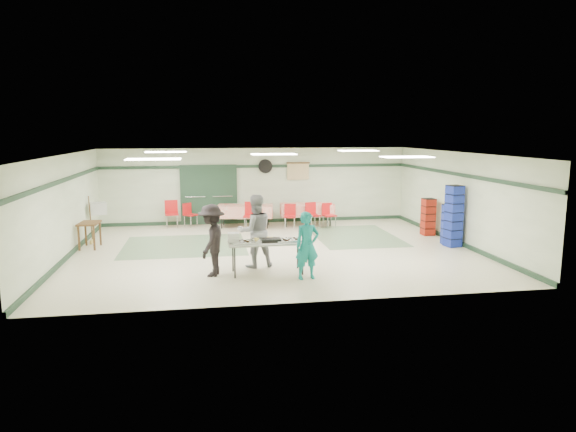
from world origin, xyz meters
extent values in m
plane|color=beige|center=(0.00, 0.00, 0.00)|extent=(11.00, 11.00, 0.00)
plane|color=white|center=(0.00, 0.00, 2.70)|extent=(11.00, 11.00, 0.00)
plane|color=silver|center=(0.00, 4.50, 1.35)|extent=(11.00, 0.00, 11.00)
plane|color=silver|center=(0.00, -4.50, 1.35)|extent=(11.00, 0.00, 11.00)
plane|color=silver|center=(-5.50, 0.00, 1.35)|extent=(0.00, 9.00, 9.00)
plane|color=silver|center=(5.50, 0.00, 1.35)|extent=(0.00, 9.00, 9.00)
cube|color=#1E3726|center=(0.00, 4.47, 2.05)|extent=(11.00, 0.06, 0.10)
cube|color=#1E3726|center=(0.00, 4.47, 0.06)|extent=(11.00, 0.06, 0.12)
cube|color=#1E3726|center=(-5.47, 0.00, 2.05)|extent=(0.06, 9.00, 0.10)
cube|color=#1E3726|center=(-5.47, 0.00, 0.06)|extent=(0.06, 9.00, 0.12)
cube|color=#1E3726|center=(5.47, 0.00, 2.05)|extent=(0.06, 9.00, 0.10)
cube|color=#1E3726|center=(5.47, 0.00, 0.06)|extent=(0.06, 9.00, 0.12)
cube|color=slate|center=(-2.50, 1.00, 0.00)|extent=(3.50, 3.00, 0.01)
cube|color=slate|center=(2.80, 1.50, 0.00)|extent=(2.50, 3.50, 0.01)
cube|color=gray|center=(-2.20, 4.44, 1.05)|extent=(0.90, 0.06, 2.10)
cube|color=gray|center=(-1.25, 4.44, 1.05)|extent=(0.90, 0.06, 2.10)
cube|color=#1E3726|center=(-1.73, 4.42, 1.05)|extent=(2.00, 0.03, 2.15)
cylinder|color=black|center=(0.30, 4.44, 2.05)|extent=(0.50, 0.10, 0.50)
cube|color=#CDBB80|center=(1.50, 4.44, 1.85)|extent=(0.80, 0.02, 0.60)
cube|color=beige|center=(-0.47, -2.30, 0.74)|extent=(1.83, 0.77, 0.04)
cylinder|color=black|center=(-1.25, -2.61, 0.36)|extent=(0.04, 0.04, 0.72)
cylinder|color=black|center=(0.32, -2.58, 0.36)|extent=(0.04, 0.04, 0.72)
cylinder|color=black|center=(-1.27, -2.02, 0.36)|extent=(0.04, 0.04, 0.72)
cylinder|color=black|center=(0.30, -1.99, 0.36)|extent=(0.04, 0.04, 0.72)
cube|color=silver|center=(0.02, -2.34, 0.77)|extent=(0.58, 0.45, 0.02)
cube|color=silver|center=(-0.53, -2.22, 0.77)|extent=(0.59, 0.45, 0.02)
cube|color=silver|center=(-1.02, -2.37, 0.77)|extent=(0.59, 0.45, 0.02)
cube|color=black|center=(-0.40, -2.34, 0.80)|extent=(0.46, 0.29, 0.08)
cube|color=white|center=(-1.26, -2.29, 0.87)|extent=(0.25, 0.23, 0.23)
imported|color=teal|center=(0.36, -2.89, 0.77)|extent=(0.61, 0.45, 1.53)
imported|color=gray|center=(-0.69, -1.67, 0.90)|extent=(0.98, 0.83, 1.79)
imported|color=black|center=(-1.75, -2.28, 0.83)|extent=(0.90, 1.20, 1.66)
cube|color=red|center=(1.69, 3.67, 0.74)|extent=(1.92, 0.95, 0.05)
cube|color=red|center=(1.69, 3.67, 0.55)|extent=(1.92, 0.97, 0.40)
cylinder|color=black|center=(0.89, 3.42, 0.36)|extent=(0.04, 0.04, 0.72)
cylinder|color=black|center=(2.44, 3.30, 0.36)|extent=(0.04, 0.04, 0.72)
cylinder|color=black|center=(0.94, 4.04, 0.36)|extent=(0.04, 0.04, 0.72)
cylinder|color=black|center=(2.48, 3.92, 0.36)|extent=(0.04, 0.04, 0.72)
cube|color=red|center=(-0.51, 3.67, 0.74)|extent=(2.00, 1.11, 0.05)
cube|color=red|center=(-0.51, 3.67, 0.55)|extent=(2.00, 1.14, 0.40)
cylinder|color=black|center=(-1.34, 3.49, 0.36)|extent=(0.04, 0.04, 0.72)
cylinder|color=black|center=(0.21, 3.23, 0.36)|extent=(0.04, 0.04, 0.72)
cylinder|color=black|center=(-1.24, 4.11, 0.36)|extent=(0.04, 0.04, 0.72)
cylinder|color=black|center=(0.32, 3.85, 0.36)|extent=(0.04, 0.04, 0.72)
cube|color=red|center=(1.77, 3.02, 0.45)|extent=(0.51, 0.51, 0.04)
cube|color=red|center=(1.71, 3.19, 0.68)|extent=(0.40, 0.16, 0.41)
cylinder|color=silver|center=(1.66, 2.81, 0.22)|extent=(0.02, 0.02, 0.43)
cylinder|color=silver|center=(1.97, 2.91, 0.22)|extent=(0.02, 0.02, 0.43)
cylinder|color=silver|center=(1.56, 3.13, 0.22)|extent=(0.02, 0.02, 0.43)
cylinder|color=silver|center=(1.87, 3.22, 0.22)|extent=(0.02, 0.02, 0.43)
cube|color=red|center=(0.96, 3.02, 0.43)|extent=(0.47, 0.47, 0.04)
cube|color=red|center=(0.99, 3.19, 0.65)|extent=(0.39, 0.12, 0.39)
cylinder|color=silver|center=(0.77, 2.90, 0.21)|extent=(0.02, 0.02, 0.41)
cylinder|color=silver|center=(1.08, 2.83, 0.21)|extent=(0.02, 0.02, 0.41)
cylinder|color=silver|center=(0.84, 3.21, 0.21)|extent=(0.02, 0.02, 0.41)
cylinder|color=silver|center=(1.14, 3.14, 0.21)|extent=(0.02, 0.02, 0.41)
cube|color=red|center=(2.34, 3.02, 0.43)|extent=(0.49, 0.49, 0.04)
cube|color=red|center=(2.29, 3.19, 0.65)|extent=(0.39, 0.15, 0.39)
cylinder|color=silver|center=(2.23, 2.82, 0.21)|extent=(0.02, 0.02, 0.41)
cylinder|color=silver|center=(2.53, 2.91, 0.21)|extent=(0.02, 0.02, 0.41)
cylinder|color=silver|center=(2.15, 3.13, 0.21)|extent=(0.02, 0.02, 0.41)
cylinder|color=silver|center=(2.45, 3.21, 0.21)|extent=(0.02, 0.02, 0.41)
cube|color=red|center=(-0.38, 3.02, 0.48)|extent=(0.53, 0.53, 0.04)
cube|color=red|center=(-0.34, 3.21, 0.73)|extent=(0.44, 0.14, 0.44)
cylinder|color=silver|center=(-0.59, 2.89, 0.23)|extent=(0.02, 0.02, 0.46)
cylinder|color=silver|center=(-0.25, 2.81, 0.23)|extent=(0.02, 0.02, 0.46)
cylinder|color=silver|center=(-0.52, 3.23, 0.23)|extent=(0.02, 0.02, 0.46)
cylinder|color=silver|center=(-0.17, 3.15, 0.23)|extent=(0.02, 0.02, 0.46)
cube|color=red|center=(-2.38, 4.00, 0.42)|extent=(0.54, 0.54, 0.04)
cube|color=red|center=(-2.50, 4.12, 0.63)|extent=(0.30, 0.30, 0.38)
cylinder|color=silver|center=(-2.38, 3.78, 0.20)|extent=(0.02, 0.02, 0.40)
cylinder|color=silver|center=(-2.17, 4.00, 0.20)|extent=(0.02, 0.02, 0.40)
cylinder|color=silver|center=(-2.60, 4.00, 0.20)|extent=(0.02, 0.02, 0.40)
cylinder|color=silver|center=(-2.38, 4.22, 0.20)|extent=(0.02, 0.02, 0.40)
cube|color=red|center=(-3.01, 3.87, 0.48)|extent=(0.48, 0.48, 0.04)
cube|color=red|center=(-3.03, 4.07, 0.72)|extent=(0.44, 0.09, 0.44)
cylinder|color=silver|center=(-3.17, 3.68, 0.23)|extent=(0.02, 0.02, 0.46)
cylinder|color=silver|center=(-2.82, 3.71, 0.23)|extent=(0.02, 0.02, 0.46)
cylinder|color=silver|center=(-3.21, 4.03, 0.23)|extent=(0.02, 0.02, 0.46)
cylinder|color=silver|center=(-2.86, 4.06, 0.23)|extent=(0.02, 0.02, 0.46)
cube|color=#193096|center=(5.15, -0.13, 0.59)|extent=(0.41, 0.41, 1.19)
cube|color=#A32710|center=(5.15, 1.28, 0.59)|extent=(0.38, 0.38, 1.19)
cube|color=#193096|center=(5.15, -0.39, 0.89)|extent=(0.45, 0.45, 1.78)
cube|color=brown|center=(-5.15, 1.14, 0.72)|extent=(0.57, 0.83, 0.05)
cube|color=brown|center=(-5.38, 0.83, 0.35)|extent=(0.05, 0.05, 0.70)
cube|color=brown|center=(-4.97, 0.80, 0.35)|extent=(0.05, 0.05, 0.70)
cube|color=brown|center=(-5.33, 1.48, 0.35)|extent=(0.05, 0.05, 0.70)
cube|color=brown|center=(-4.92, 1.45, 0.35)|extent=(0.05, 0.05, 0.70)
cube|color=#B3B2AE|center=(-5.15, 2.56, 0.93)|extent=(0.56, 0.52, 0.37)
cylinder|color=brown|center=(-5.23, 1.74, 0.74)|extent=(0.07, 0.23, 1.41)
camera|label=1|loc=(-1.90, -13.92, 3.31)|focal=32.00mm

